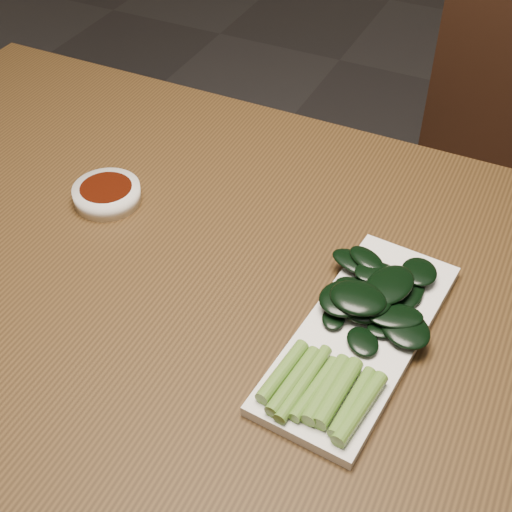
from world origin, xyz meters
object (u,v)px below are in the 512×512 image
Objects in this scene: sauce_bowl at (107,194)px; serving_plate at (360,335)px; table at (237,317)px; chair_far at (477,188)px; gai_lan at (362,318)px.

sauce_bowl is 0.29× the size of serving_plate.
table is 1.57× the size of chair_far.
serving_plate is at bearing -74.04° from gai_lan.
serving_plate reaches higher than table.
chair_far is 0.82m from sauce_bowl.
gai_lan reaches higher than serving_plate.
table is 0.20m from gai_lan.
table is 0.26m from sauce_bowl.
gai_lan reaches higher than sauce_bowl.
sauce_bowl is at bearing 165.20° from table.
sauce_bowl is at bearing 167.88° from serving_plate.
gai_lan is (0.41, -0.08, 0.01)m from sauce_bowl.
table is 4.61× the size of gai_lan.
table is at bearing 174.57° from gai_lan.
gai_lan is at bearing -5.43° from table.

